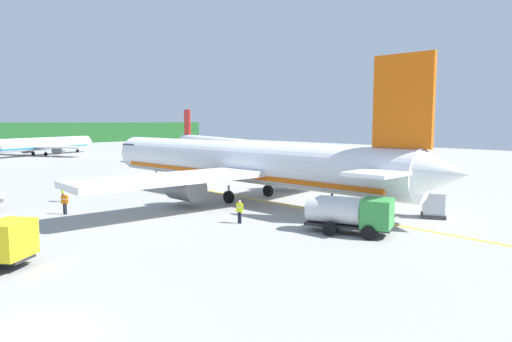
{
  "coord_description": "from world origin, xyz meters",
  "views": [
    {
      "loc": [
        -4.31,
        -16.04,
        7.25
      ],
      "look_at": [
        24.08,
        15.0,
        2.75
      ],
      "focal_mm": 32.44,
      "sensor_mm": 36.0,
      "label": 1
    }
  ],
  "objects_px": {
    "airliner_foreground": "(242,163)",
    "cargo_container_near": "(433,205)",
    "airliner_mid_apron": "(208,145)",
    "crew_loader_left": "(63,191)",
    "crew_loader_right": "(240,210)",
    "crew_supervisor": "(332,190)",
    "service_truck_baggage": "(351,213)",
    "airliner_far_taxiway": "(41,144)",
    "crew_marshaller": "(65,202)"
  },
  "relations": [
    {
      "from": "crew_loader_left",
      "to": "crew_marshaller",
      "type": "bearing_deg",
      "value": -108.44
    },
    {
      "from": "cargo_container_near",
      "to": "crew_loader_right",
      "type": "distance_m",
      "value": 14.73
    },
    {
      "from": "cargo_container_near",
      "to": "crew_marshaller",
      "type": "height_order",
      "value": "cargo_container_near"
    },
    {
      "from": "airliner_far_taxiway",
      "to": "crew_loader_right",
      "type": "height_order",
      "value": "airliner_far_taxiway"
    },
    {
      "from": "airliner_mid_apron",
      "to": "crew_loader_left",
      "type": "xyz_separation_m",
      "value": [
        -37.95,
        -29.07,
        -1.81
      ]
    },
    {
      "from": "crew_marshaller",
      "to": "cargo_container_near",
      "type": "bearing_deg",
      "value": -44.86
    },
    {
      "from": "service_truck_baggage",
      "to": "crew_marshaller",
      "type": "distance_m",
      "value": 22.04
    },
    {
      "from": "airliner_foreground",
      "to": "crew_supervisor",
      "type": "relative_size",
      "value": 25.48
    },
    {
      "from": "airliner_foreground",
      "to": "crew_supervisor",
      "type": "bearing_deg",
      "value": -51.26
    },
    {
      "from": "crew_marshaller",
      "to": "crew_loader_left",
      "type": "bearing_deg",
      "value": 71.56
    },
    {
      "from": "crew_loader_right",
      "to": "crew_supervisor",
      "type": "distance_m",
      "value": 12.56
    },
    {
      "from": "airliner_mid_apron",
      "to": "airliner_far_taxiway",
      "type": "distance_m",
      "value": 38.42
    },
    {
      "from": "airliner_mid_apron",
      "to": "crew_loader_left",
      "type": "height_order",
      "value": "airliner_mid_apron"
    },
    {
      "from": "airliner_mid_apron",
      "to": "service_truck_baggage",
      "type": "distance_m",
      "value": 61.03
    },
    {
      "from": "service_truck_baggage",
      "to": "cargo_container_near",
      "type": "xyz_separation_m",
      "value": [
        8.8,
        -1.17,
        -0.42
      ]
    },
    {
      "from": "airliner_far_taxiway",
      "to": "crew_loader_right",
      "type": "bearing_deg",
      "value": -98.47
    },
    {
      "from": "service_truck_baggage",
      "to": "crew_loader_right",
      "type": "height_order",
      "value": "service_truck_baggage"
    },
    {
      "from": "airliner_far_taxiway",
      "to": "crew_marshaller",
      "type": "relative_size",
      "value": 16.22
    },
    {
      "from": "crew_marshaller",
      "to": "airliner_foreground",
      "type": "bearing_deg",
      "value": -13.32
    },
    {
      "from": "airliner_mid_apron",
      "to": "crew_supervisor",
      "type": "relative_size",
      "value": 20.66
    },
    {
      "from": "service_truck_baggage",
      "to": "crew_loader_left",
      "type": "height_order",
      "value": "service_truck_baggage"
    },
    {
      "from": "service_truck_baggage",
      "to": "crew_marshaller",
      "type": "xyz_separation_m",
      "value": [
        -11.35,
        18.89,
        -0.37
      ]
    },
    {
      "from": "airliner_mid_apron",
      "to": "service_truck_baggage",
      "type": "height_order",
      "value": "airliner_mid_apron"
    },
    {
      "from": "airliner_mid_apron",
      "to": "crew_loader_left",
      "type": "bearing_deg",
      "value": -142.55
    },
    {
      "from": "airliner_far_taxiway",
      "to": "service_truck_baggage",
      "type": "distance_m",
      "value": 87.09
    },
    {
      "from": "crew_supervisor",
      "to": "crew_marshaller",
      "type": "bearing_deg",
      "value": 153.61
    },
    {
      "from": "service_truck_baggage",
      "to": "crew_supervisor",
      "type": "bearing_deg",
      "value": 43.56
    },
    {
      "from": "crew_loader_right",
      "to": "service_truck_baggage",
      "type": "bearing_deg",
      "value": -65.31
    },
    {
      "from": "crew_marshaller",
      "to": "crew_supervisor",
      "type": "bearing_deg",
      "value": -26.39
    },
    {
      "from": "airliner_far_taxiway",
      "to": "crew_supervisor",
      "type": "height_order",
      "value": "airliner_far_taxiway"
    },
    {
      "from": "crew_loader_left",
      "to": "crew_supervisor",
      "type": "relative_size",
      "value": 1.03
    },
    {
      "from": "airliner_foreground",
      "to": "cargo_container_near",
      "type": "distance_m",
      "value": 17.34
    },
    {
      "from": "airliner_far_taxiway",
      "to": "cargo_container_near",
      "type": "bearing_deg",
      "value": -89.82
    },
    {
      "from": "cargo_container_near",
      "to": "airliner_foreground",
      "type": "bearing_deg",
      "value": 106.64
    },
    {
      "from": "cargo_container_near",
      "to": "crew_loader_left",
      "type": "relative_size",
      "value": 1.38
    },
    {
      "from": "airliner_far_taxiway",
      "to": "service_truck_baggage",
      "type": "height_order",
      "value": "airliner_far_taxiway"
    },
    {
      "from": "cargo_container_near",
      "to": "crew_marshaller",
      "type": "xyz_separation_m",
      "value": [
        -20.16,
        20.06,
        0.05
      ]
    },
    {
      "from": "airliner_foreground",
      "to": "airliner_far_taxiway",
      "type": "relative_size",
      "value": 1.48
    },
    {
      "from": "service_truck_baggage",
      "to": "crew_marshaller",
      "type": "bearing_deg",
      "value": 121.01
    },
    {
      "from": "cargo_container_near",
      "to": "crew_loader_right",
      "type": "height_order",
      "value": "cargo_container_near"
    },
    {
      "from": "airliner_foreground",
      "to": "airliner_far_taxiway",
      "type": "xyz_separation_m",
      "value": [
        4.63,
        71.39,
        -0.97
      ]
    },
    {
      "from": "airliner_mid_apron",
      "to": "crew_loader_right",
      "type": "distance_m",
      "value": 56.58
    },
    {
      "from": "crew_marshaller",
      "to": "crew_loader_right",
      "type": "height_order",
      "value": "crew_marshaller"
    },
    {
      "from": "crew_marshaller",
      "to": "airliner_mid_apron",
      "type": "bearing_deg",
      "value": 41.24
    },
    {
      "from": "crew_loader_right",
      "to": "cargo_container_near",
      "type": "bearing_deg",
      "value": -34.65
    },
    {
      "from": "crew_loader_right",
      "to": "crew_supervisor",
      "type": "height_order",
      "value": "crew_loader_right"
    },
    {
      "from": "airliner_foreground",
      "to": "crew_loader_right",
      "type": "xyz_separation_m",
      "value": [
        -7.2,
        -8.07,
        -2.4
      ]
    },
    {
      "from": "crew_supervisor",
      "to": "crew_loader_right",
      "type": "bearing_deg",
      "value": -173.11
    },
    {
      "from": "airliner_foreground",
      "to": "crew_loader_right",
      "type": "bearing_deg",
      "value": -131.72
    },
    {
      "from": "crew_marshaller",
      "to": "airliner_far_taxiway",
      "type": "bearing_deg",
      "value": 73.66
    }
  ]
}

